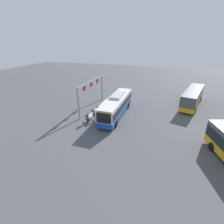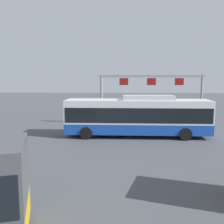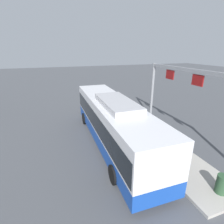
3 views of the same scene
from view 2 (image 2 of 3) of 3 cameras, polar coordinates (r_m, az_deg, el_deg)
The scene contains 9 objects.
ground_plane at distance 21.80m, azimuth 5.59°, elevation -5.42°, with size 120.00×120.00×0.00m, color #4C4F54.
platform_curb at distance 24.83m, azimuth 9.60°, elevation -3.67°, with size 10.00×2.80×0.16m, color #B2ADA3.
bus_main at distance 21.46m, azimuth 5.68°, elevation -0.70°, with size 11.95×2.80×3.46m.
person_boarding at distance 24.68m, azimuth -0.61°, elevation -1.34°, with size 0.40×0.57×1.67m.
person_waiting_near at distance 25.05m, azimuth -4.60°, elevation -1.60°, with size 0.47×0.60×1.67m.
person_waiting_mid at distance 24.41m, azimuth 2.97°, elevation -1.46°, with size 0.54×0.60×1.67m.
person_waiting_far at distance 24.18m, azimuth -2.54°, elevation -1.93°, with size 0.43×0.58×1.67m.
platform_sign_gantry at distance 26.56m, azimuth 8.73°, elevation 5.22°, with size 10.62×0.24×5.20m.
trash_bin at distance 25.76m, azimuth 18.90°, elevation -2.37°, with size 0.52×0.52×0.90m, color #2D5133.
Camera 2 is at (1.31, 21.19, 4.97)m, focal length 41.10 mm.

